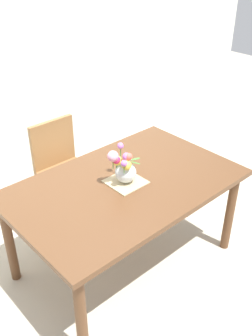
% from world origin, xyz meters
% --- Properties ---
extents(ground_plane, '(12.00, 12.00, 0.00)m').
position_xyz_m(ground_plane, '(0.00, 0.00, 0.00)').
color(ground_plane, '#B7AD99').
extents(back_wall, '(7.00, 0.10, 2.80)m').
position_xyz_m(back_wall, '(0.00, 1.60, 1.40)').
color(back_wall, silver).
rests_on(back_wall, ground_plane).
extents(dining_table, '(1.62, 1.02, 0.76)m').
position_xyz_m(dining_table, '(0.00, 0.00, 0.67)').
color(dining_table, brown).
rests_on(dining_table, ground_plane).
extents(chair_far, '(0.42, 0.42, 0.90)m').
position_xyz_m(chair_far, '(0.02, 0.85, 0.52)').
color(chair_far, olive).
rests_on(chair_far, ground_plane).
extents(placemat, '(0.25, 0.25, 0.01)m').
position_xyz_m(placemat, '(0.01, -0.00, 0.76)').
color(placemat, tan).
rests_on(placemat, dining_table).
extents(flower_vase, '(0.23, 0.20, 0.26)m').
position_xyz_m(flower_vase, '(-0.01, -0.00, 0.88)').
color(flower_vase, silver).
rests_on(flower_vase, placemat).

